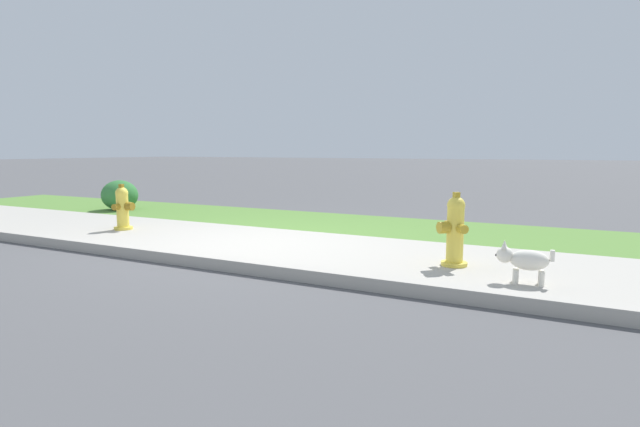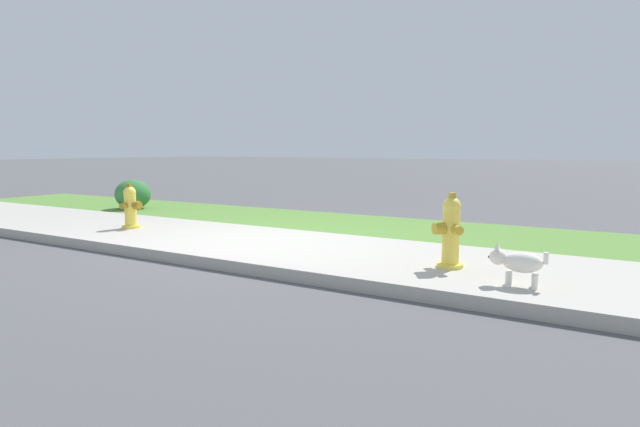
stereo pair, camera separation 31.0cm
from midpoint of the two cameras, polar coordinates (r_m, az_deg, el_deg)
The scene contains 8 objects.
ground_plane at distance 6.42m, azimuth -8.98°, elevation -3.51°, with size 120.00×120.00×0.00m, color #515154.
sidewalk_pavement at distance 6.41m, azimuth -8.98°, elevation -3.47°, with size 18.00×2.34×0.01m, color #ADA89E.
grass_verge at distance 8.28m, azimuth 0.06°, elevation -0.96°, with size 18.00×2.09×0.01m, color #568438.
street_curb at distance 5.47m, azimuth -16.73°, elevation -4.98°, with size 18.00×0.16×0.12m, color #ADA89E.
fire_hydrant_mid_block at distance 8.02m, azimuth -22.65°, elevation 0.55°, with size 0.33×0.36×0.69m.
fire_hydrant_across_street at distance 5.22m, azimuth 13.50°, elevation -1.97°, with size 0.33×0.33×0.77m.
small_white_dog at distance 4.74m, azimuth 20.56°, elevation -5.03°, with size 0.49×0.21×0.38m.
shrub_bush_far_verge at distance 10.74m, azimuth -22.69°, elevation 1.95°, with size 0.70×0.70×0.59m.
Camera 1 is at (3.59, -5.16, 1.19)m, focal length 28.00 mm.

